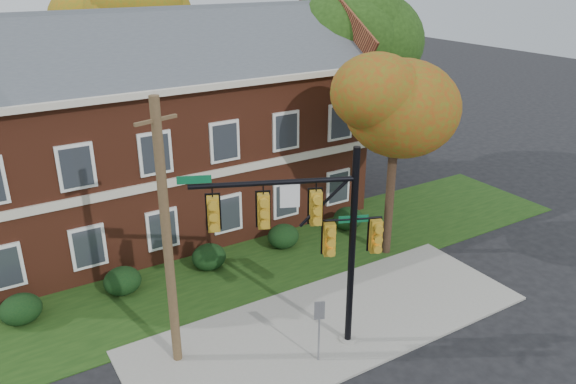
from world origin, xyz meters
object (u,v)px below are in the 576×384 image
hedge_far_right (348,218)px  tree_near_right (404,99)px  apartment_building (155,120)px  tree_far_rear (124,15)px  hedge_left (122,281)px  hedge_far_left (21,309)px  tree_right_rear (349,30)px  hedge_right (283,236)px  traffic_signal (314,230)px  hedge_center (209,257)px  sign_post (319,322)px  utility_pole (167,239)px

hedge_far_right → tree_near_right: 6.77m
apartment_building → tree_far_rear: tree_far_rear is taller
hedge_left → tree_far_rear: 16.25m
hedge_far_left → tree_right_rear: size_ratio=0.13×
tree_far_rear → hedge_right: bearing=-80.6°
traffic_signal → hedge_center: bearing=120.5°
hedge_far_right → sign_post: 9.65m
hedge_far_right → utility_pole: size_ratio=0.17×
hedge_center → sign_post: sign_post is taller
hedge_far_right → traffic_signal: 9.56m
hedge_left → hedge_far_right: (10.50, 0.00, 0.00)m
apartment_building → hedge_right: apartment_building is taller
hedge_left → tree_near_right: (10.72, -2.83, 6.14)m
hedge_far_right → tree_right_rear: tree_right_rear is taller
hedge_right → tree_right_rear: (7.81, 6.11, 7.60)m
hedge_far_right → sign_post: bearing=-132.6°
tree_near_right → hedge_center: bearing=158.6°
traffic_signal → hedge_left: bearing=147.7°
apartment_building → tree_near_right: 10.97m
hedge_center → hedge_left: bearing=180.0°
hedge_far_right → utility_pole: 11.82m
hedge_far_left → hedge_left: (3.50, 0.00, 0.00)m
hedge_left → utility_pole: (0.31, -4.70, 3.72)m
tree_near_right → traffic_signal: tree_near_right is taller
apartment_building → sign_post: bearing=-87.7°
hedge_far_left → tree_near_right: size_ratio=0.16×
hedge_left → tree_near_right: tree_near_right is taller
hedge_center → tree_right_rear: bearing=28.4°
tree_near_right → traffic_signal: bearing=-151.9°
hedge_right → tree_near_right: size_ratio=0.16×
hedge_left → hedge_far_right: bearing=0.0°
apartment_building → tree_near_right: size_ratio=2.19×
tree_right_rear → traffic_signal: (-10.55, -12.39, -3.97)m
hedge_far_left → traffic_signal: traffic_signal is taller
hedge_left → utility_pole: size_ratio=0.17×
hedge_right → hedge_far_right: bearing=0.0°
hedge_left → utility_pole: bearing=-86.2°
hedge_center → hedge_right: 3.50m
tree_far_rear → hedge_far_right: bearing=-66.6°
hedge_right → traffic_signal: (-2.73, -6.28, 3.63)m
apartment_building → hedge_left: 7.73m
tree_right_rear → tree_far_rear: 12.20m
hedge_right → hedge_far_left: bearing=180.0°
tree_near_right → utility_pole: bearing=-169.8°
hedge_center → traffic_signal: 7.29m
utility_pole → hedge_far_left: bearing=113.1°
apartment_building → hedge_far_left: bearing=-143.1°
hedge_far_right → traffic_signal: size_ratio=0.21×
traffic_signal → hedge_far_left: bearing=164.6°
tree_near_right → sign_post: (-6.72, -4.23, -5.17)m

